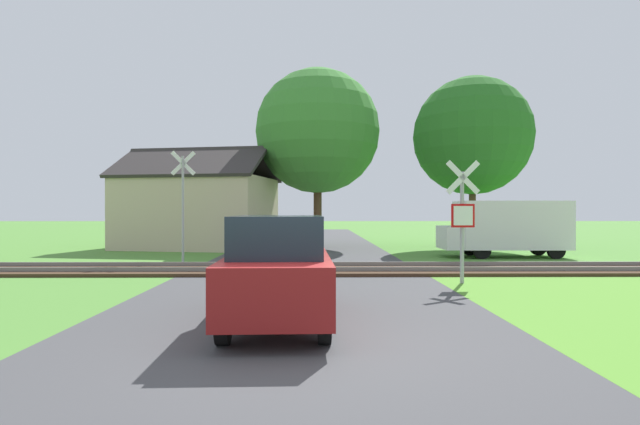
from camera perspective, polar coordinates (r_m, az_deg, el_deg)
The scene contains 10 objects.
ground_plane at distance 7.22m, azimuth -3.38°, elevation -14.76°, with size 160.00×160.00×0.00m, color #4C8433.
road_asphalt at distance 9.16m, azimuth -2.75°, elevation -11.51°, with size 7.14×80.00×0.01m, color #424244.
rail_track at distance 15.31m, azimuth -1.85°, elevation -6.55°, with size 60.00×2.60×0.22m.
stop_sign_near at distance 13.23m, azimuth 15.97°, elevation -0.32°, with size 0.88×0.15×3.15m.
crossing_sign_far at distance 18.30m, azimuth -15.39°, elevation 1.52°, with size 0.88×0.15×3.98m.
house at distance 25.66m, azimuth -13.73°, elevation 0.28°, with size 8.08×6.74×5.02m.
tree_right at distance 25.95m, azimuth 17.03°, elevation 8.36°, with size 5.79×5.79×8.44m.
tree_center at distance 26.02m, azimuth -0.27°, elevation 9.25°, with size 6.40×6.40×9.15m.
mail_truck at distance 21.26m, azimuth 20.57°, elevation -1.47°, with size 4.91×1.93×2.24m.
parked_car at distance 8.32m, azimuth -4.76°, elevation -6.49°, with size 1.74×4.04×1.78m.
Camera 1 is at (0.34, -6.96, 1.87)m, focal length 28.00 mm.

